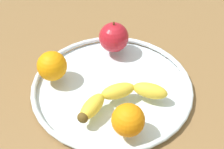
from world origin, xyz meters
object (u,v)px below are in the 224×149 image
at_px(apple, 114,37).
at_px(fruit_bowl, 112,87).
at_px(orange_center, 52,66).
at_px(banana, 119,97).
at_px(orange_back_left, 128,120).

bearing_deg(apple, fruit_bowl, 86.60).
height_order(fruit_bowl, orange_center, orange_center).
height_order(banana, orange_back_left, orange_back_left).
relative_size(apple, orange_back_left, 1.25).
relative_size(fruit_bowl, banana, 1.84).
distance_m(fruit_bowl, orange_center, 0.15).
relative_size(banana, orange_back_left, 3.05).
xyz_separation_m(banana, apple, (0.01, -0.19, 0.02)).
distance_m(apple, orange_back_left, 0.26).
distance_m(fruit_bowl, apple, 0.14).
height_order(fruit_bowl, apple, apple).
bearing_deg(fruit_bowl, banana, 103.81).
relative_size(fruit_bowl, orange_back_left, 5.60).
distance_m(apple, orange_center, 0.18).
xyz_separation_m(banana, orange_back_left, (-0.01, 0.08, 0.02)).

